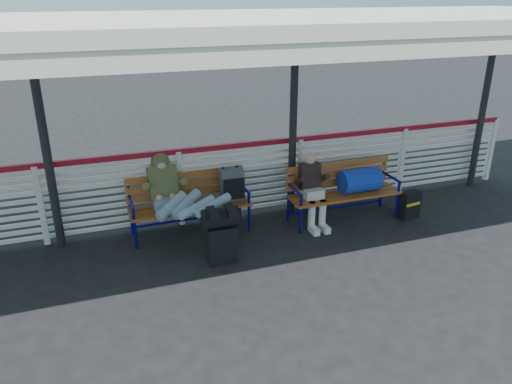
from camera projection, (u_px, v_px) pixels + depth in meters
name	position (u px, v px, depth m)	size (l,w,h in m)	color
ground	(213.00, 286.00, 6.26)	(60.00, 60.00, 0.00)	black
fence	(180.00, 185.00, 7.66)	(12.08, 0.08, 1.24)	silver
canopy	(186.00, 27.00, 5.86)	(12.60, 3.60, 3.16)	silver
luggage_stack	(221.00, 233.00, 6.66)	(0.48, 0.27, 0.80)	black
bench_left	(204.00, 193.00, 7.50)	(1.80, 0.56, 0.95)	#9E5B1E
bench_right	(352.00, 183.00, 7.88)	(1.80, 0.56, 0.92)	#9E5B1E
traveler_man	(184.00, 200.00, 7.05)	(0.94, 1.63, 0.77)	#8CA3BD
companion_person	(312.00, 189.00, 7.67)	(0.32, 0.66, 1.15)	beige
suitcase_side	(409.00, 205.00, 8.05)	(0.35, 0.24, 0.46)	black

